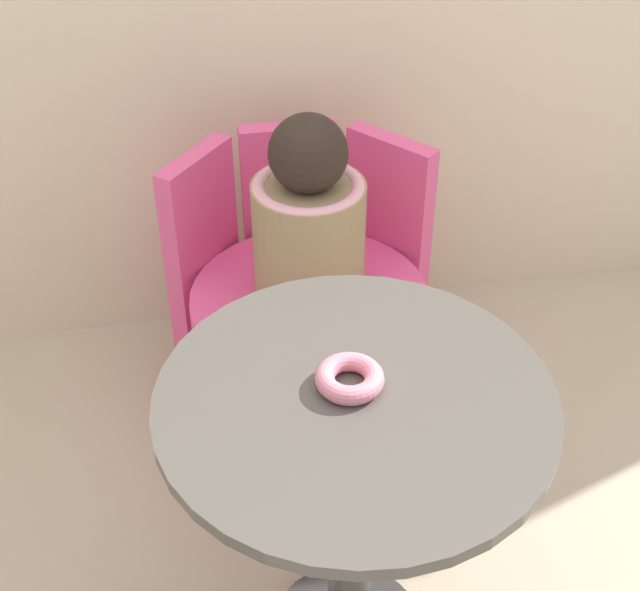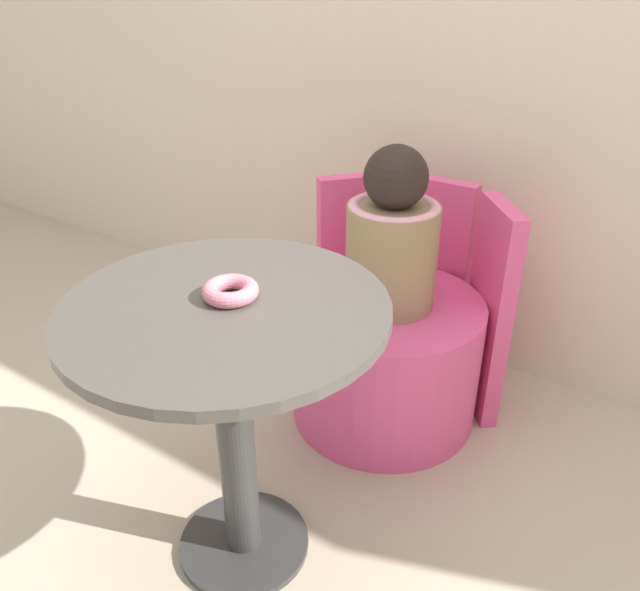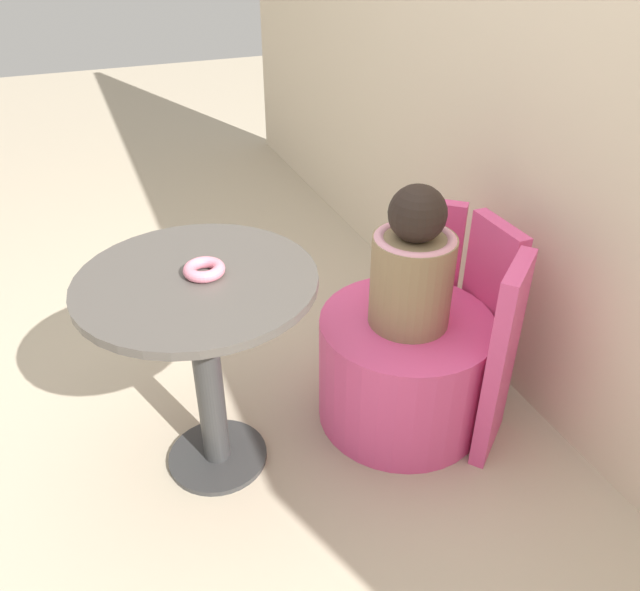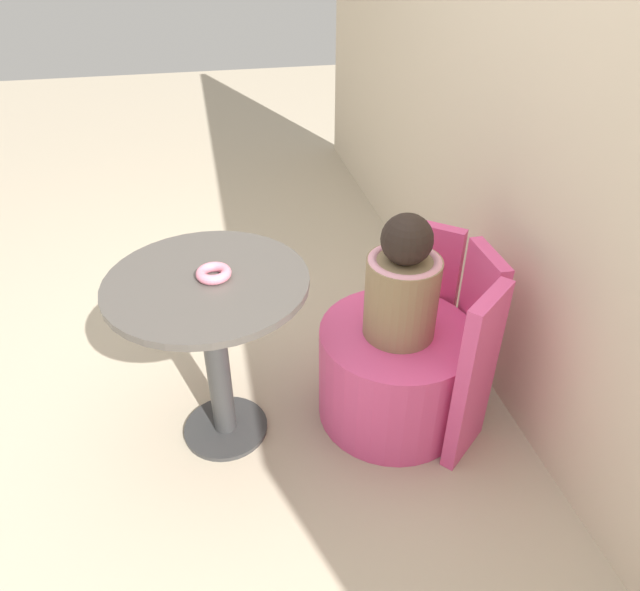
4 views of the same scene
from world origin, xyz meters
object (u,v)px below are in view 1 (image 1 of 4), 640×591
(round_table, at_px, (353,467))
(tub_chair, at_px, (310,356))
(donut, at_px, (350,378))
(child_figure, at_px, (309,222))

(round_table, height_order, tub_chair, round_table)
(donut, bearing_deg, child_figure, 86.56)
(child_figure, height_order, donut, child_figure)
(child_figure, distance_m, donut, 0.64)
(round_table, height_order, child_figure, child_figure)
(tub_chair, distance_m, donut, 0.81)
(child_figure, relative_size, donut, 4.09)
(tub_chair, xyz_separation_m, child_figure, (0.00, 0.00, 0.41))
(tub_chair, bearing_deg, round_table, -92.86)
(tub_chair, relative_size, child_figure, 1.23)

